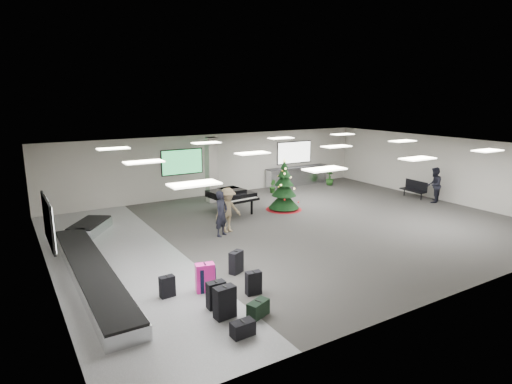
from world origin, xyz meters
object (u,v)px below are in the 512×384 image
baggage_carousel (91,261)px  service_counter (297,176)px  bench (414,188)px  traveler_bench (434,185)px  grand_piano (232,195)px  traveler_a (221,214)px  pink_suitcase (205,278)px  potted_plant_right (330,178)px  christmas_tree (284,192)px  potted_plant_left (272,186)px  traveler_b (228,210)px

baggage_carousel → service_counter: bearing=27.7°
bench → traveler_bench: 1.20m
service_counter → bench: size_ratio=2.82×
grand_piano → traveler_a: traveler_a is taller
pink_suitcase → potted_plant_right: size_ratio=0.95×
christmas_tree → grand_piano: size_ratio=1.09×
baggage_carousel → pink_suitcase: size_ratio=11.95×
bench → potted_plant_left: bearing=144.0°
potted_plant_right → service_counter: bearing=148.5°
grand_piano → service_counter: bearing=23.5°
grand_piano → traveler_bench: (9.49, -3.38, 0.04)m
baggage_carousel → traveler_b: 5.39m
potted_plant_left → potted_plant_right: 4.04m
bench → traveler_a: bearing=-174.5°
baggage_carousel → traveler_b: (5.26, 0.99, 0.66)m
traveler_a → traveler_b: 0.52m
baggage_carousel → service_counter: (12.84, 6.73, 0.33)m
baggage_carousel → potted_plant_left: (10.46, 5.74, 0.15)m
potted_plant_right → christmas_tree: bearing=-150.3°
grand_piano → traveler_bench: 10.07m
potted_plant_left → grand_piano: bearing=-147.0°
pink_suitcase → grand_piano: 7.85m
grand_piano → traveler_b: (-1.38, -2.26, 0.04)m
service_counter → christmas_tree: 5.64m
service_counter → potted_plant_right: (1.65, -1.01, -0.12)m
baggage_carousel → traveler_b: size_ratio=5.56×
traveler_b → traveler_bench: (10.87, -1.12, 0.00)m
service_counter → traveler_b: (-7.58, -5.74, 0.33)m
service_counter → potted_plant_right: service_counter is taller
bench → service_counter: bearing=123.7°
christmas_tree → potted_plant_right: bearing=29.7°
service_counter → traveler_bench: 7.61m
grand_piano → potted_plant_right: (7.86, 2.47, -0.41)m
service_counter → traveler_b: 9.52m
traveler_a → pink_suitcase: bearing=-151.7°
service_counter → grand_piano: (-6.20, -3.48, 0.29)m
traveler_b → christmas_tree: bearing=16.2°
traveler_b → baggage_carousel: bearing=-176.2°
potted_plant_left → traveler_bench: bearing=-46.0°
traveler_a → potted_plant_right: bearing=-2.0°
grand_piano → potted_plant_left: 4.58m
traveler_bench → potted_plant_right: (-1.63, 5.85, -0.45)m
service_counter → pink_suitcase: 14.53m
grand_piano → bench: size_ratio=1.53×
baggage_carousel → bench: size_ratio=6.77×
traveler_bench → potted_plant_right: 6.09m
baggage_carousel → bench: bearing=3.6°
traveler_bench → potted_plant_left: (-5.67, 5.86, -0.51)m
service_counter → pink_suitcase: size_ratio=4.98×
potted_plant_left → baggage_carousel: bearing=-151.3°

